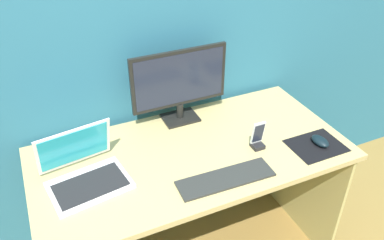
{
  "coord_description": "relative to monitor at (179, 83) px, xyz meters",
  "views": [
    {
      "loc": [
        -0.59,
        -1.32,
        1.89
      ],
      "look_at": [
        -0.01,
        -0.02,
        0.94
      ],
      "focal_mm": 36.88,
      "sensor_mm": 36.0,
      "label": 1
    }
  ],
  "objects": [
    {
      "name": "phone_in_dock",
      "position": [
        0.24,
        -0.37,
        -0.16
      ],
      "size": [
        0.06,
        0.05,
        0.14
      ],
      "color": "black",
      "rests_on": "desk"
    },
    {
      "name": "mousepad",
      "position": [
        0.5,
        -0.48,
        -0.21
      ],
      "size": [
        0.25,
        0.2,
        0.0
      ],
      "primitive_type": "cube",
      "color": "black",
      "rests_on": "desk"
    },
    {
      "name": "desk",
      "position": [
        -0.06,
        -0.28,
        -0.37
      ],
      "size": [
        1.46,
        0.72,
        0.75
      ],
      "color": "tan",
      "rests_on": "ground_plane"
    },
    {
      "name": "keyboard_external",
      "position": [
        -0.01,
        -0.51,
        -0.21
      ],
      "size": [
        0.43,
        0.14,
        0.01
      ],
      "primitive_type": "cube",
      "rotation": [
        0.0,
        0.0,
        -0.04
      ],
      "color": "#282A28",
      "rests_on": "desk"
    },
    {
      "name": "wall_back",
      "position": [
        -0.06,
        0.14,
        0.29
      ],
      "size": [
        6.0,
        0.04,
        2.5
      ],
      "primitive_type": "cube",
      "color": "#27617A",
      "rests_on": "ground_plane"
    },
    {
      "name": "monitor",
      "position": [
        0.0,
        0.0,
        0.0
      ],
      "size": [
        0.5,
        0.14,
        0.39
      ],
      "color": "black",
      "rests_on": "desk"
    },
    {
      "name": "laptop",
      "position": [
        -0.55,
        -0.27,
        -0.17
      ],
      "size": [
        0.36,
        0.33,
        0.22
      ],
      "color": "white",
      "rests_on": "desk"
    },
    {
      "name": "mouse",
      "position": [
        0.52,
        -0.48,
        -0.19
      ],
      "size": [
        0.07,
        0.1,
        0.04
      ],
      "primitive_type": "ellipsoid",
      "rotation": [
        0.0,
        0.0,
        0.06
      ],
      "color": "black",
      "rests_on": "mousepad"
    }
  ]
}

